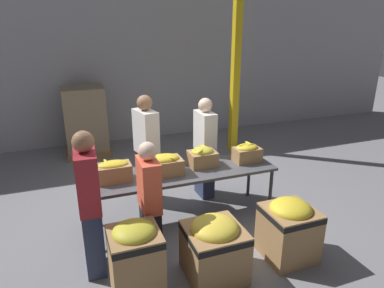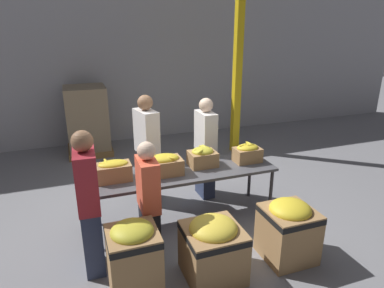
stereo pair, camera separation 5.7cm
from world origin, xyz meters
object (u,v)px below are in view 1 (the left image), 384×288
object	(u,v)px
volunteer_1	(150,205)
volunteer_2	(147,151)
banana_box_1	(164,164)
volunteer_3	(90,206)
donation_bin_2	(289,227)
banana_box_2	(202,156)
donation_bin_0	(136,259)
donation_bin_1	(214,246)
banana_box_0	(114,171)
volunteer_0	(205,149)
sorting_table	(184,174)
banana_box_3	(247,152)
support_pillar	(236,61)
pallet_stack_0	(85,121)

from	to	relation	value
volunteer_1	volunteer_2	world-z (taller)	volunteer_2
banana_box_1	volunteer_2	bearing A→B (deg)	94.47
volunteer_3	donation_bin_2	bearing A→B (deg)	-102.62
banana_box_2	volunteer_3	bearing A→B (deg)	-155.03
volunteer_2	volunteer_3	xyz separation A→B (m)	(-0.98, -1.42, -0.02)
banana_box_2	donation_bin_0	distance (m)	1.91
volunteer_1	donation_bin_1	bearing A→B (deg)	-128.48
banana_box_0	donation_bin_0	bearing A→B (deg)	-89.90
volunteer_0	donation_bin_1	bearing A→B (deg)	-20.98
volunteer_1	banana_box_2	bearing A→B (deg)	-48.84
sorting_table	donation_bin_1	xyz separation A→B (m)	(-0.07, -1.24, -0.34)
banana_box_1	volunteer_2	world-z (taller)	volunteer_2
banana_box_1	sorting_table	bearing A→B (deg)	0.33
banana_box_3	volunteer_3	xyz separation A→B (m)	(-2.33, -0.69, -0.07)
volunteer_3	donation_bin_2	size ratio (longest dim) A/B	2.23
volunteer_1	donation_bin_1	xyz separation A→B (m)	(0.60, -0.49, -0.38)
donation_bin_0	support_pillar	size ratio (longest dim) A/B	0.22
donation_bin_0	sorting_table	bearing A→B (deg)	52.47
banana_box_3	pallet_stack_0	xyz separation A→B (m)	(-2.11, 3.34, -0.18)
banana_box_0	support_pillar	distance (m)	3.95
banana_box_3	donation_bin_2	size ratio (longest dim) A/B	0.51
banana_box_3	donation_bin_0	xyz separation A→B (m)	(-1.97, -1.26, -0.45)
banana_box_3	donation_bin_0	size ratio (longest dim) A/B	0.45
volunteer_0	volunteer_1	world-z (taller)	volunteer_0
volunteer_3	banana_box_2	bearing A→B (deg)	-63.31
volunteer_1	pallet_stack_0	bearing A→B (deg)	6.62
banana_box_0	banana_box_1	distance (m)	0.67
banana_box_0	volunteer_2	size ratio (longest dim) A/B	0.26
banana_box_1	volunteer_3	size ratio (longest dim) A/B	0.29
donation_bin_1	support_pillar	bearing A→B (deg)	60.18
volunteer_1	support_pillar	xyz separation A→B (m)	(2.69, 3.15, 1.24)
sorting_table	pallet_stack_0	bearing A→B (deg)	108.03
donation_bin_1	pallet_stack_0	bearing A→B (deg)	102.48
donation_bin_2	banana_box_2	bearing A→B (deg)	113.84
banana_box_2	pallet_stack_0	world-z (taller)	pallet_stack_0
banana_box_1	volunteer_0	world-z (taller)	volunteer_0
volunteer_1	volunteer_2	bearing A→B (deg)	-11.50
sorting_table	banana_box_0	world-z (taller)	banana_box_0
volunteer_3	pallet_stack_0	bearing A→B (deg)	-1.54
banana_box_1	volunteer_3	distance (m)	1.24
banana_box_2	donation_bin_1	xyz separation A→B (m)	(-0.40, -1.34, -0.53)
pallet_stack_0	volunteer_1	bearing A→B (deg)	-84.18
donation_bin_0	support_pillar	distance (m)	4.94
banana_box_3	volunteer_2	distance (m)	1.54
donation_bin_1	pallet_stack_0	world-z (taller)	pallet_stack_0
banana_box_3	donation_bin_1	size ratio (longest dim) A/B	0.54
donation_bin_1	support_pillar	size ratio (longest dim) A/B	0.18
banana_box_0	volunteer_1	size ratio (longest dim) A/B	0.29
sorting_table	volunteer_0	xyz separation A→B (m)	(0.58, 0.62, 0.10)
volunteer_1	donation_bin_2	distance (m)	1.70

